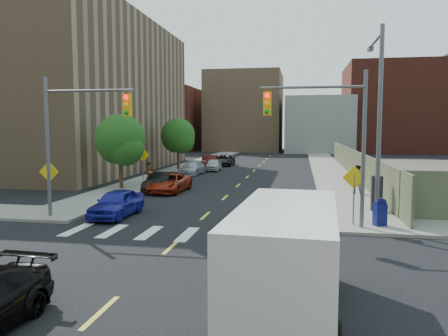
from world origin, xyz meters
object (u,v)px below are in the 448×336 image
at_px(parked_car_maroon, 210,162).
at_px(parked_car_silver, 192,168).
at_px(parked_car_black, 162,182).
at_px(payphone, 377,193).
at_px(pedestrian_west, 149,174).
at_px(parked_car_white, 214,165).
at_px(parked_car_blue, 117,203).
at_px(parked_car_red, 169,183).
at_px(mailbox, 380,212).
at_px(pedestrian_east, 357,180).
at_px(cargo_van, 287,256).
at_px(parked_car_grey, 224,160).

bearing_deg(parked_car_maroon, parked_car_silver, -100.10).
distance_m(parked_car_black, payphone, 14.82).
xyz_separation_m(parked_car_maroon, pedestrian_west, (-1.36, -15.66, 0.30)).
height_order(parked_car_white, parked_car_maroon, parked_car_maroon).
relative_size(parked_car_blue, payphone, 2.23).
bearing_deg(parked_car_white, parked_car_maroon, 108.18).
relative_size(parked_car_silver, payphone, 2.34).
distance_m(parked_car_red, mailbox, 15.62).
xyz_separation_m(parked_car_blue, parked_car_silver, (-1.11, 20.07, -0.07)).
height_order(parked_car_red, payphone, payphone).
xyz_separation_m(parked_car_white, parked_car_maroon, (-0.82, 1.99, 0.11)).
relative_size(payphone, pedestrian_east, 0.97).
distance_m(parked_car_black, pedestrian_east, 13.39).
bearing_deg(parked_car_blue, parked_car_black, 94.57).
distance_m(parked_car_red, parked_car_white, 15.46).
bearing_deg(payphone, parked_car_red, 157.27).
relative_size(parked_car_white, cargo_van, 0.62).
bearing_deg(parked_car_black, parked_car_red, -17.12).
relative_size(parked_car_red, parked_car_maroon, 1.04).
bearing_deg(parked_car_grey, cargo_van, -78.71).
distance_m(payphone, pedestrian_east, 5.94).
relative_size(parked_car_blue, parked_car_red, 0.87).
bearing_deg(pedestrian_west, parked_car_black, -112.47).
height_order(parked_car_blue, parked_car_grey, parked_car_blue).
relative_size(parked_car_silver, pedestrian_east, 2.28).
relative_size(parked_car_red, payphone, 2.55).
relative_size(parked_car_blue, parked_car_white, 1.11).
relative_size(parked_car_black, parked_car_silver, 0.96).
xyz_separation_m(parked_car_silver, payphone, (14.30, -16.85, 0.45)).
height_order(parked_car_blue, parked_car_silver, parked_car_blue).
xyz_separation_m(parked_car_black, parked_car_red, (0.59, -0.24, -0.03)).
height_order(parked_car_silver, pedestrian_east, pedestrian_east).
height_order(parked_car_black, parked_car_white, parked_car_black).
xyz_separation_m(cargo_van, pedestrian_east, (4.00, 19.34, -0.32)).
height_order(parked_car_blue, parked_car_black, parked_car_blue).
xyz_separation_m(parked_car_maroon, mailbox, (13.37, -26.62, 0.02)).
xyz_separation_m(parked_car_blue, parked_car_grey, (0.19, 30.55, -0.05)).
height_order(parked_car_red, pedestrian_west, pedestrian_west).
distance_m(parked_car_red, parked_car_grey, 21.86).
xyz_separation_m(parked_car_silver, pedestrian_west, (-0.88, -9.60, 0.41)).
bearing_deg(parked_car_blue, parked_car_silver, 94.66).
relative_size(mailbox, payphone, 0.68).
relative_size(parked_car_grey, cargo_van, 0.78).
distance_m(pedestrian_west, pedestrian_east, 14.96).
height_order(parked_car_blue, cargo_van, cargo_van).
distance_m(parked_car_grey, cargo_van, 41.67).
bearing_deg(parked_car_red, pedestrian_west, 141.97).
bearing_deg(mailbox, parked_car_grey, 90.24).
bearing_deg(payphone, parked_car_grey, 115.40).
bearing_deg(pedestrian_west, mailbox, -103.45).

